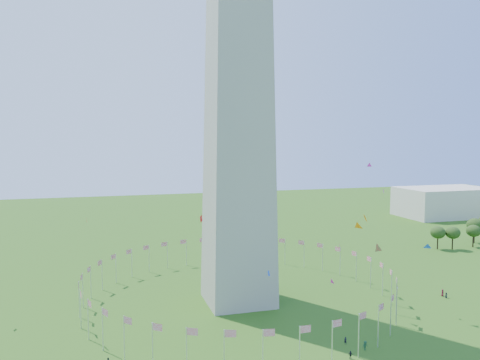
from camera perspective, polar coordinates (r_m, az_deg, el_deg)
name	(u,v)px	position (r m, az deg, el deg)	size (l,w,h in m)	color
flag_ring	(238,285)	(127.02, -0.21, -12.67)	(80.24, 80.24, 9.00)	silver
gov_building_east_a	(445,202)	(286.04, 23.69, -2.46)	(50.00, 30.00, 16.00)	beige
kites_aloft	(358,234)	(105.44, 14.15, -6.46)	(105.30, 65.64, 26.89)	blue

